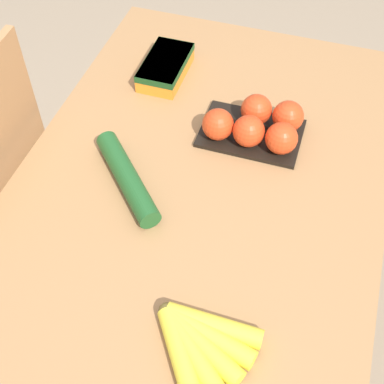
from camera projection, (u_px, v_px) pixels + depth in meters
The scene contains 6 objects.
ground_plane at pixel (192, 345), 1.79m from camera, with size 12.00×12.00×0.00m, color gray.
dining_table at pixel (192, 229), 1.27m from camera, with size 1.38×0.84×0.78m.
banana_bunch at pixel (199, 342), 0.96m from camera, with size 0.18×0.20×0.04m.
tomato_pack at pixel (257, 125), 1.28m from camera, with size 0.17×0.25×0.09m.
carrot_bag at pixel (165, 66), 1.45m from camera, with size 0.19×0.11×0.05m.
cucumber_near at pixel (126, 179), 1.20m from camera, with size 0.23×0.22×0.05m.
Camera 1 is at (-0.71, -0.22, 1.71)m, focal length 50.00 mm.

